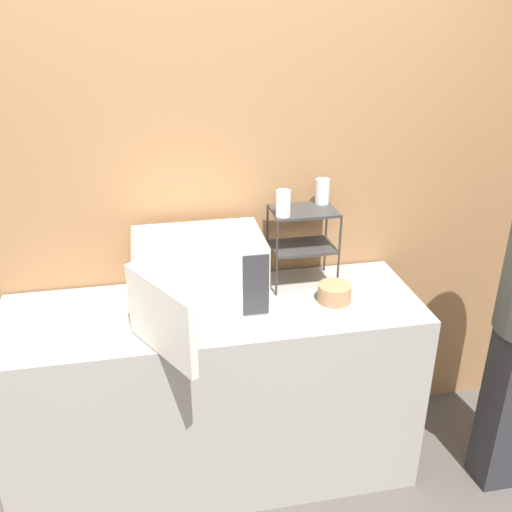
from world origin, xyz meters
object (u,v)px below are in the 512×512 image
Objects in this scene: glass_front_left at (283,203)px; bowl at (334,293)px; dish_rack at (303,231)px; microwave at (197,273)px; glass_back_right at (322,191)px.

glass_front_left is 0.78× the size of bowl.
dish_rack is at bearing 115.17° from bowl.
microwave is 0.60m from bowl.
bowl is at bearing -35.33° from glass_front_left.
dish_rack is at bearing 27.88° from glass_front_left.
microwave is at bearing 171.83° from bowl.
microwave is 6.60× the size of glass_back_right.
glass_back_right is (0.59, 0.18, 0.26)m from microwave.
glass_front_left reaches higher than dish_rack.
bowl is (0.58, -0.08, -0.12)m from microwave.
dish_rack is at bearing -147.98° from glass_back_right.
bowl is (-0.01, -0.26, -0.38)m from glass_back_right.
glass_back_right reaches higher than dish_rack.
microwave is 2.07× the size of dish_rack.
glass_back_right is at bearing 88.33° from bowl.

